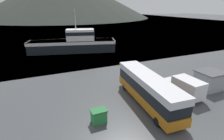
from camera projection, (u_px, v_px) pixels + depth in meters
The scene contains 6 objects.
water_surface at pixel (51, 20), 136.32m from camera, with size 240.00×240.00×0.00m, color #475B6B.
tour_bus at pixel (148, 88), 19.80m from camera, with size 3.48×11.55×3.43m.
delivery_van at pixel (185, 87), 21.66m from camera, with size 2.27×5.25×2.44m.
fishing_boat at pixel (74, 43), 42.57m from camera, with size 21.05×9.79×10.12m.
storage_bin at pixel (99, 116), 16.89m from camera, with size 1.53×1.07×1.37m.
dock_kiosk at pixel (209, 80), 23.59m from camera, with size 3.33×3.00×2.51m.
Camera 1 is at (-13.43, -5.24, 10.73)m, focal length 28.00 mm.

